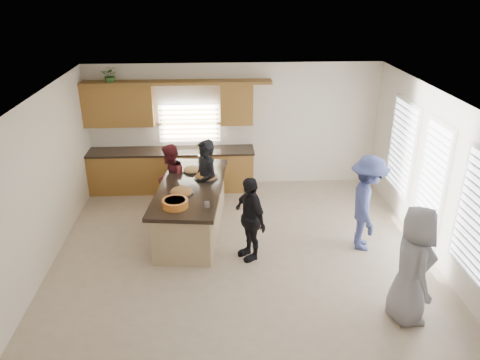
{
  "coord_description": "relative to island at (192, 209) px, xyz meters",
  "views": [
    {
      "loc": [
        -0.41,
        -7.15,
        4.51
      ],
      "look_at": [
        0.0,
        0.51,
        1.15
      ],
      "focal_mm": 35.0,
      "sensor_mm": 36.0,
      "label": 1
    }
  ],
  "objects": [
    {
      "name": "platter_front",
      "position": [
        -0.15,
        -0.36,
        0.53
      ],
      "size": [
        0.44,
        0.44,
        0.18
      ],
      "color": "black",
      "rests_on": "island"
    },
    {
      "name": "woman_right_front",
      "position": [
        3.14,
        -2.67,
        0.42
      ],
      "size": [
        0.6,
        0.88,
        1.75
      ],
      "primitive_type": "imported",
      "rotation": [
        0.0,
        0.0,
        1.52
      ],
      "color": "gray",
      "rests_on": "ground"
    },
    {
      "name": "woman_left_back",
      "position": [
        0.27,
        0.26,
        0.41
      ],
      "size": [
        0.68,
        0.75,
        1.72
      ],
      "primitive_type": "imported",
      "rotation": [
        0.0,
        0.0,
        -1.03
      ],
      "color": "black",
      "rests_on": "ground"
    },
    {
      "name": "right_wall_glazing",
      "position": [
        4.12,
        -0.91,
        0.89
      ],
      "size": [
        0.06,
        4.0,
        2.25
      ],
      "color": "white",
      "rests_on": "ground"
    },
    {
      "name": "flower_vase",
      "position": [
        0.17,
        1.16,
        0.71
      ],
      "size": [
        0.14,
        0.14,
        0.42
      ],
      "color": "silver",
      "rests_on": "island"
    },
    {
      "name": "clear_cup",
      "position": [
        0.31,
        -0.92,
        0.55
      ],
      "size": [
        0.09,
        0.09,
        0.1
      ],
      "primitive_type": "cylinder",
      "color": "white",
      "rests_on": "island"
    },
    {
      "name": "plate_stack",
      "position": [
        0.14,
        0.88,
        0.52
      ],
      "size": [
        0.22,
        0.22,
        0.05
      ],
      "primitive_type": "cylinder",
      "color": "#AA8CCC",
      "rests_on": "island"
    },
    {
      "name": "platter_mid",
      "position": [
        0.28,
        0.31,
        0.53
      ],
      "size": [
        0.46,
        0.46,
        0.19
      ],
      "color": "black",
      "rests_on": "island"
    },
    {
      "name": "woman_left_front",
      "position": [
        1.03,
        -0.98,
        0.3
      ],
      "size": [
        0.72,
        0.95,
        1.5
      ],
      "primitive_type": "imported",
      "rotation": [
        0.0,
        0.0,
        -1.12
      ],
      "color": "black",
      "rests_on": "ground"
    },
    {
      "name": "woman_right_back",
      "position": [
        3.09,
        -0.76,
        0.42
      ],
      "size": [
        0.88,
        1.24,
        1.74
      ],
      "primitive_type": "imported",
      "rotation": [
        0.0,
        0.0,
        1.35
      ],
      "color": "#3A4580",
      "rests_on": "ground"
    },
    {
      "name": "room_shell",
      "position": [
        0.9,
        -0.77,
        1.45
      ],
      "size": [
        6.52,
        6.02,
        2.81
      ],
      "color": "silver",
      "rests_on": "ground"
    },
    {
      "name": "salad_bowl",
      "position": [
        -0.22,
        -0.88,
        0.57
      ],
      "size": [
        0.44,
        0.44,
        0.13
      ],
      "color": "orange",
      "rests_on": "island"
    },
    {
      "name": "floor",
      "position": [
        0.9,
        -0.77,
        -0.45
      ],
      "size": [
        6.5,
        6.5,
        0.0
      ],
      "primitive_type": "plane",
      "color": "#BFA98E",
      "rests_on": "ground"
    },
    {
      "name": "back_cabinetry",
      "position": [
        -0.57,
        1.96,
        0.46
      ],
      "size": [
        4.08,
        0.66,
        2.46
      ],
      "color": "olive",
      "rests_on": "ground"
    },
    {
      "name": "island",
      "position": [
        0.0,
        0.0,
        0.0
      ],
      "size": [
        1.44,
        2.81,
        0.95
      ],
      "rotation": [
        0.0,
        0.0,
        -0.11
      ],
      "color": "tan",
      "rests_on": "ground"
    },
    {
      "name": "platter_back",
      "position": [
        -0.01,
        0.66,
        0.52
      ],
      "size": [
        0.36,
        0.36,
        0.15
      ],
      "color": "black",
      "rests_on": "island"
    },
    {
      "name": "woman_left_mid",
      "position": [
        -0.44,
        0.71,
        0.29
      ],
      "size": [
        0.61,
        0.76,
        1.49
      ],
      "primitive_type": "imported",
      "rotation": [
        0.0,
        0.0,
        -1.64
      ],
      "color": "maroon",
      "rests_on": "ground"
    },
    {
      "name": "potted_plant",
      "position": [
        -1.7,
        2.05,
        2.14
      ],
      "size": [
        0.36,
        0.31,
        0.38
      ],
      "primitive_type": "imported",
      "rotation": [
        0.0,
        0.0,
        -0.03
      ],
      "color": "#376A2A",
      "rests_on": "back_cabinetry"
    }
  ]
}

